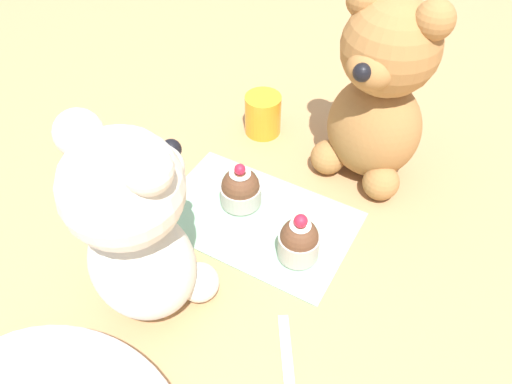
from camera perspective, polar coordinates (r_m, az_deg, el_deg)
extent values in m
plane|color=tan|center=(0.70, 0.00, -3.19)|extent=(4.00, 4.00, 0.00)
cube|color=#8EBC99|center=(0.70, 0.00, -3.03)|extent=(0.27, 0.17, 0.01)
ellipsoid|color=silver|center=(0.58, -12.80, -8.01)|extent=(0.14, 0.12, 0.14)
sphere|color=silver|center=(0.49, -15.04, 0.37)|extent=(0.12, 0.12, 0.12)
ellipsoid|color=silver|center=(0.52, -11.18, 2.91)|extent=(0.06, 0.06, 0.05)
sphere|color=black|center=(0.52, -9.68, 4.83)|extent=(0.02, 0.02, 0.02)
sphere|color=silver|center=(0.43, -12.30, 2.51)|extent=(0.05, 0.05, 0.05)
sphere|color=silver|center=(0.49, -19.60, 6.36)|extent=(0.05, 0.05, 0.05)
sphere|color=silver|center=(0.61, -6.77, -10.08)|extent=(0.05, 0.05, 0.05)
sphere|color=silver|center=(0.65, -12.36, -6.51)|extent=(0.05, 0.05, 0.05)
ellipsoid|color=#A3703D|center=(0.75, 13.27, 7.18)|extent=(0.15, 0.14, 0.16)
sphere|color=#A3703D|center=(0.68, 15.14, 15.70)|extent=(0.13, 0.13, 0.13)
ellipsoid|color=#A3703D|center=(0.64, 12.96, 13.49)|extent=(0.07, 0.06, 0.05)
sphere|color=black|center=(0.62, 12.05, 13.22)|extent=(0.02, 0.02, 0.02)
sphere|color=#A3703D|center=(0.64, 19.72, 18.02)|extent=(0.05, 0.05, 0.05)
sphere|color=#A3703D|center=(0.76, 8.23, 3.97)|extent=(0.05, 0.05, 0.05)
sphere|color=#A3703D|center=(0.74, 14.08, 1.09)|extent=(0.05, 0.05, 0.05)
cylinder|color=#B2ADA3|center=(0.64, 4.87, -6.11)|extent=(0.05, 0.05, 0.03)
sphere|color=brown|center=(0.63, 4.96, -5.14)|extent=(0.05, 0.05, 0.05)
cylinder|color=white|center=(0.61, 5.09, -3.81)|extent=(0.03, 0.03, 0.00)
sphere|color=red|center=(0.61, 5.14, -3.32)|extent=(0.02, 0.02, 0.02)
cylinder|color=#B2ADA3|center=(0.71, -1.76, -0.18)|extent=(0.06, 0.06, 0.03)
sphere|color=brown|center=(0.70, -1.79, 0.65)|extent=(0.05, 0.05, 0.05)
cylinder|color=white|center=(0.68, -1.84, 2.13)|extent=(0.03, 0.03, 0.00)
sphere|color=red|center=(0.67, -1.85, 2.60)|extent=(0.02, 0.02, 0.02)
cylinder|color=orange|center=(0.82, 0.80, 8.85)|extent=(0.06, 0.06, 0.07)
cube|color=silver|center=(0.58, 3.68, -19.55)|extent=(0.08, 0.12, 0.01)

